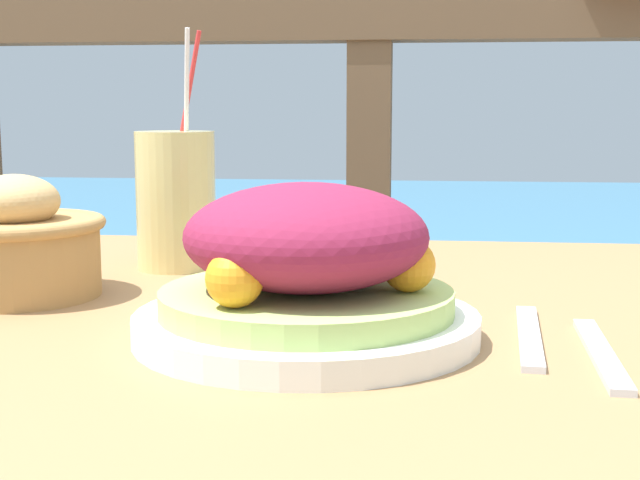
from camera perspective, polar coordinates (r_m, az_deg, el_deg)
patio_table at (r=0.74m, az=-0.47°, el=-13.29°), size 0.91×0.94×0.73m
railing_fence at (r=1.47m, az=3.15°, el=2.49°), size 2.80×0.08×1.10m
sea_backdrop at (r=4.02m, az=5.14°, el=-1.49°), size 12.00×4.00×0.42m
salad_plate at (r=0.66m, az=-1.05°, el=-2.11°), size 0.26×0.26×0.12m
drink_glass at (r=0.96m, az=-9.20°, el=2.56°), size 0.08×0.08×0.25m
bread_basket at (r=0.86m, az=-18.89°, el=-0.29°), size 0.16×0.16×0.11m
fork at (r=0.69m, az=13.25°, el=-5.99°), size 0.03×0.18×0.00m
knife at (r=0.66m, az=17.53°, el=-6.91°), size 0.02×0.18×0.00m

